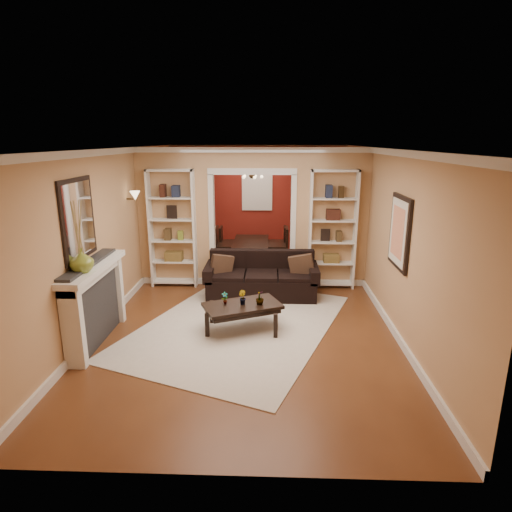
{
  "coord_description": "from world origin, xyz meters",
  "views": [
    {
      "loc": [
        0.37,
        -7.08,
        2.84
      ],
      "look_at": [
        0.14,
        -0.8,
        1.12
      ],
      "focal_mm": 30.0,
      "sensor_mm": 36.0,
      "label": 1
    }
  ],
  "objects_px": {
    "dining_table": "(252,252)",
    "sofa": "(262,275)",
    "bookshelf_left": "(173,229)",
    "bookshelf_right": "(332,230)",
    "fireplace": "(97,304)",
    "coffee_table": "(242,317)"
  },
  "relations": [
    {
      "from": "dining_table",
      "to": "sofa",
      "type": "bearing_deg",
      "value": -173.08
    },
    {
      "from": "bookshelf_left",
      "to": "bookshelf_right",
      "type": "bearing_deg",
      "value": 0.0
    },
    {
      "from": "bookshelf_left",
      "to": "fireplace",
      "type": "bearing_deg",
      "value": -102.05
    },
    {
      "from": "dining_table",
      "to": "fireplace",
      "type": "bearing_deg",
      "value": 154.5
    },
    {
      "from": "bookshelf_right",
      "to": "fireplace",
      "type": "bearing_deg",
      "value": -145.2
    },
    {
      "from": "bookshelf_left",
      "to": "dining_table",
      "type": "distance_m",
      "value": 2.42
    },
    {
      "from": "sofa",
      "to": "coffee_table",
      "type": "bearing_deg",
      "value": -99.69
    },
    {
      "from": "bookshelf_right",
      "to": "sofa",
      "type": "bearing_deg",
      "value": -156.73
    },
    {
      "from": "bookshelf_right",
      "to": "dining_table",
      "type": "xyz_separation_m",
      "value": [
        -1.62,
        1.7,
        -0.89
      ]
    },
    {
      "from": "sofa",
      "to": "fireplace",
      "type": "bearing_deg",
      "value": -139.6
    },
    {
      "from": "fireplace",
      "to": "dining_table",
      "type": "xyz_separation_m",
      "value": [
        2.02,
        4.23,
        -0.32
      ]
    },
    {
      "from": "sofa",
      "to": "coffee_table",
      "type": "relative_size",
      "value": 1.84
    },
    {
      "from": "bookshelf_right",
      "to": "dining_table",
      "type": "relative_size",
      "value": 1.56
    },
    {
      "from": "coffee_table",
      "to": "bookshelf_right",
      "type": "height_order",
      "value": "bookshelf_right"
    },
    {
      "from": "coffee_table",
      "to": "bookshelf_right",
      "type": "bearing_deg",
      "value": 28.5
    },
    {
      "from": "sofa",
      "to": "bookshelf_left",
      "type": "distance_m",
      "value": 1.99
    },
    {
      "from": "dining_table",
      "to": "coffee_table",
      "type": "bearing_deg",
      "value": -179.7
    },
    {
      "from": "bookshelf_left",
      "to": "dining_table",
      "type": "height_order",
      "value": "bookshelf_left"
    },
    {
      "from": "fireplace",
      "to": "dining_table",
      "type": "bearing_deg",
      "value": 64.5
    },
    {
      "from": "coffee_table",
      "to": "dining_table",
      "type": "distance_m",
      "value": 3.78
    },
    {
      "from": "bookshelf_left",
      "to": "dining_table",
      "type": "relative_size",
      "value": 1.56
    },
    {
      "from": "coffee_table",
      "to": "dining_table",
      "type": "relative_size",
      "value": 0.77
    }
  ]
}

